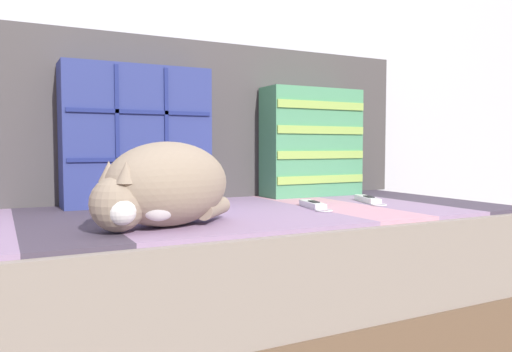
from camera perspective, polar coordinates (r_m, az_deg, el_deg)
name	(u,v)px	position (r m, az deg, el deg)	size (l,w,h in m)	color
couch	(173,291)	(1.47, -9.46, -12.84)	(2.13, 0.88, 0.44)	brown
sofa_backrest	(138,120)	(1.77, -13.33, 6.26)	(2.09, 0.14, 0.55)	#474242
throw_pillow_quilted	(137,136)	(1.62, -13.44, 4.46)	(0.46, 0.14, 0.43)	navy
throw_pillow_striped	(312,142)	(1.89, 6.38, 3.83)	(0.38, 0.14, 0.40)	#4C9366
sleeping_cat	(162,187)	(1.16, -10.66, -1.25)	(0.37, 0.31, 0.20)	gray
game_remote_near	(313,205)	(1.51, 6.58, -3.32)	(0.08, 0.19, 0.02)	white
game_remote_far	(368,200)	(1.69, 12.72, -2.66)	(0.11, 0.21, 0.02)	white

